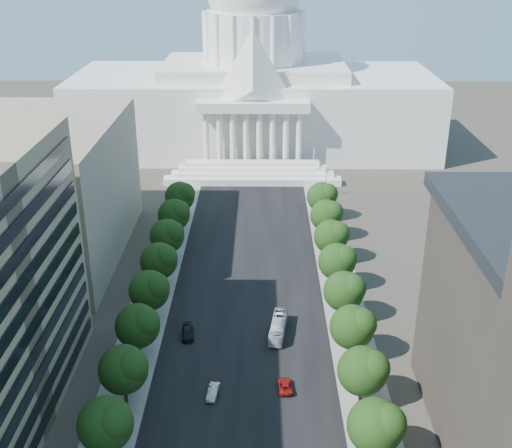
{
  "coord_description": "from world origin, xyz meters",
  "views": [
    {
      "loc": [
        2.78,
        -31.41,
        65.1
      ],
      "look_at": [
        1.7,
        81.17,
        15.65
      ],
      "focal_mm": 45.0,
      "sensor_mm": 36.0,
      "label": 1
    }
  ],
  "objects_px": {
    "car_silver": "(213,392)",
    "city_bus": "(278,327)",
    "car_dark_b": "(188,333)",
    "car_red": "(285,386)"
  },
  "relations": [
    {
      "from": "car_red",
      "to": "car_dark_b",
      "type": "height_order",
      "value": "car_dark_b"
    },
    {
      "from": "car_silver",
      "to": "car_dark_b",
      "type": "bearing_deg",
      "value": 116.45
    },
    {
      "from": "car_silver",
      "to": "city_bus",
      "type": "height_order",
      "value": "city_bus"
    },
    {
      "from": "car_silver",
      "to": "city_bus",
      "type": "xyz_separation_m",
      "value": [
        10.59,
        17.49,
        0.7
      ]
    },
    {
      "from": "car_dark_b",
      "to": "car_red",
      "type": "bearing_deg",
      "value": -47.69
    },
    {
      "from": "car_red",
      "to": "car_dark_b",
      "type": "relative_size",
      "value": 0.89
    },
    {
      "from": "car_red",
      "to": "city_bus",
      "type": "xyz_separation_m",
      "value": [
        -0.77,
        15.8,
        0.78
      ]
    },
    {
      "from": "city_bus",
      "to": "car_red",
      "type": "bearing_deg",
      "value": -79.25
    },
    {
      "from": "car_red",
      "to": "car_silver",
      "type": "bearing_deg",
      "value": 4.35
    },
    {
      "from": "car_red",
      "to": "city_bus",
      "type": "height_order",
      "value": "city_bus"
    }
  ]
}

